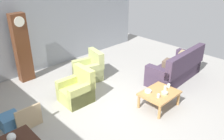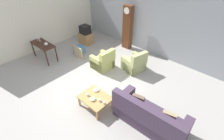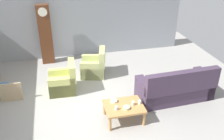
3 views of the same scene
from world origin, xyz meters
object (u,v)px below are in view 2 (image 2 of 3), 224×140
Objects in this scene: glass_dome_cloche at (46,44)px; bowl_white_stacked at (96,90)px; armchair_olive_near at (103,62)px; tv_crt at (85,29)px; console_table_dark at (43,46)px; storage_box_blue at (79,50)px; cup_cream_tall at (100,100)px; cup_white_porcelain at (104,103)px; cup_blue_rimmed at (87,95)px; wine_glass_mid at (39,38)px; tv_stand_cabinet at (86,38)px; armchair_olive_far at (134,64)px; grandfather_clock at (128,28)px; wine_glass_tall at (37,37)px; couch_floral at (149,117)px; coffee_table_wood at (95,99)px; bowl_shallow_green at (93,99)px; framed_picture_leaning at (78,52)px.

glass_dome_cloche reaches higher than bowl_white_stacked.
armchair_olive_near is 2.60m from tv_crt.
storage_box_blue is at bearing 63.19° from console_table_dark.
cup_cream_tall is (3.94, -2.77, -0.31)m from tv_crt.
cup_blue_rimmed is (-0.63, -0.11, 0.00)m from cup_white_porcelain.
tv_crt is at bearing 78.03° from wine_glass_mid.
cup_blue_rimmed is at bearing -39.48° from tv_stand_cabinet.
cup_white_porcelain reaches higher than storage_box_blue.
armchair_olive_far is at bearing 92.87° from bowl_white_stacked.
grandfather_clock is at bearing 137.30° from armchair_olive_far.
armchair_olive_near is 3.30m from wine_glass_tall.
couch_floral is 2.23× the size of coffee_table_wood.
couch_floral reaches higher than wine_glass_mid.
armchair_olive_far is 4.40× the size of wine_glass_tall.
grandfather_clock reaches higher than bowl_white_stacked.
couch_floral reaches higher than tv_stand_cabinet.
bowl_shallow_green is 4.45m from wine_glass_tall.
glass_dome_cloche is (-1.78, -3.40, -0.22)m from grandfather_clock.
storage_box_blue is at bearing 149.68° from coffee_table_wood.
armchair_olive_far is 10.09× the size of cup_blue_rimmed.
glass_dome_cloche is (0.13, -2.29, 0.08)m from tv_crt.
cup_cream_tall is (4.10, -0.45, -0.19)m from console_table_dark.
cup_blue_rimmed reaches higher than bowl_white_stacked.
grandfather_clock is at bearing 30.22° from tv_stand_cabinet.
console_table_dark reaches higher than tv_stand_cabinet.
cup_cream_tall is (3.07, -1.55, 0.19)m from framed_picture_leaning.
framed_picture_leaning is (-1.47, -0.19, -0.03)m from armchair_olive_near.
tv_crt is (0.16, 2.32, 0.11)m from console_table_dark.
bowl_shallow_green is at bearing -82.58° from armchair_olive_far.
cup_white_porcelain is at bearing 3.60° from cup_cream_tall.
grandfather_clock is 4.33m from cup_blue_rimmed.
wine_glass_mid is (-2.39, -3.38, -0.16)m from grandfather_clock.
coffee_table_wood is at bearing -162.15° from couch_floral.
wine_glass_tall is at bearing -173.12° from wine_glass_mid.
wine_glass_mid reaches higher than tv_stand_cabinet.
grandfather_clock is 3.85m from glass_dome_cloche.
framed_picture_leaning is 1.41× the size of storage_box_blue.
couch_floral is at bearing 0.76° from glass_dome_cloche.
framed_picture_leaning is 3.48× the size of bowl_shallow_green.
armchair_olive_far is at bearing 12.96° from storage_box_blue.
tv_crt is at bearing 175.77° from armchair_olive_far.
console_table_dark is 3.69m from cup_blue_rimmed.
armchair_olive_near is 4.58× the size of wine_glass_mid.
tv_stand_cabinet is at bearing 93.29° from glass_dome_cloche.
console_table_dark is at bearing -3.70° from wine_glass_tall.
glass_dome_cloche reaches higher than armchair_olive_near.
coffee_table_wood is 0.31m from bowl_white_stacked.
wine_glass_mid is at bearing -127.23° from storage_box_blue.
wine_glass_mid is (-1.03, -1.36, 0.74)m from storage_box_blue.
wine_glass_mid is (-0.48, -2.26, 0.63)m from tv_stand_cabinet.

